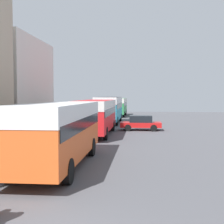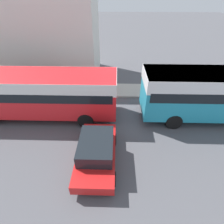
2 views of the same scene
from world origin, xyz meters
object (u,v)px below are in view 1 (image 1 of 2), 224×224
object	(u,v)px
bus_lead	(58,126)
bus_rear	(118,104)
car_crossing	(141,123)
bus_third_in_line	(109,106)
bus_following	(96,112)
pedestrian_walking_away	(52,125)

from	to	relation	value
bus_lead	bus_rear	distance (m)	37.47
bus_rear	car_crossing	size ratio (longest dim) A/B	2.49
bus_rear	car_crossing	xyz separation A→B (m)	(3.84, -21.42, -1.17)
bus_lead	bus_third_in_line	bearing A→B (deg)	89.96
bus_rear	bus_following	bearing A→B (deg)	-89.94
bus_lead	bus_rear	bearing A→B (deg)	89.96
bus_lead	pedestrian_walking_away	world-z (taller)	bus_lead
bus_following	bus_third_in_line	bearing A→B (deg)	90.18
bus_lead	pedestrian_walking_away	distance (m)	10.79
bus_lead	bus_rear	size ratio (longest dim) A/B	0.94
bus_third_in_line	bus_rear	bearing A→B (deg)	89.95
car_crossing	pedestrian_walking_away	world-z (taller)	pedestrian_walking_away
pedestrian_walking_away	bus_lead	bearing A→B (deg)	-72.19
bus_third_in_line	car_crossing	distance (m)	8.54
car_crossing	bus_third_in_line	bearing A→B (deg)	27.18
bus_third_in_line	bus_rear	distance (m)	13.91
bus_lead	bus_following	distance (m)	12.09
bus_following	bus_rear	size ratio (longest dim) A/B	1.00
car_crossing	bus_rear	bearing A→B (deg)	10.17
bus_following	bus_rear	bearing A→B (deg)	90.06
bus_lead	pedestrian_walking_away	bearing A→B (deg)	107.81
bus_following	car_crossing	world-z (taller)	bus_following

